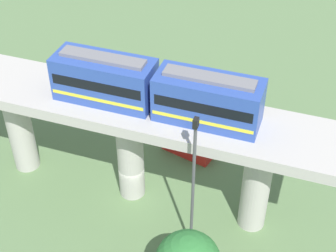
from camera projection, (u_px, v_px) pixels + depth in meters
name	position (u px, v px, depth m)	size (l,w,h in m)	color
ground_plane	(133.00, 191.00, 38.62)	(120.00, 120.00, 0.00)	#5B7A4C
viaduct	(129.00, 128.00, 34.74)	(5.20, 28.00, 8.33)	#B7B2AA
train	(155.00, 89.00, 31.95)	(2.64, 13.55, 3.24)	#2D4CA5
parked_car_white	(247.00, 127.00, 43.51)	(2.02, 4.29, 1.76)	white
parked_car_yellow	(152.00, 102.00, 46.40)	(2.25, 4.37, 1.76)	yellow
parked_car_red	(190.00, 145.00, 41.68)	(2.77, 4.51, 1.76)	red
signal_post	(193.00, 183.00, 30.91)	(0.44, 0.28, 10.93)	#4C4C51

